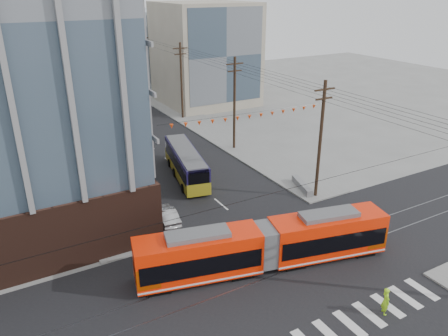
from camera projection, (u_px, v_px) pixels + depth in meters
The scene contains 11 objects.
ground at pixel (325, 291), 28.45m from camera, with size 160.00×160.00×0.00m, color slate.
bg_bldg_ne_near at pixel (205, 54), 71.12m from camera, with size 14.00×14.00×16.00m, color gray.
bg_bldg_ne_far at pixel (169, 46), 88.46m from camera, with size 16.00×16.00×14.00m, color #8C99A5.
utility_pole_far at pixel (145, 66), 75.10m from camera, with size 0.30×0.30×11.00m, color black.
streetcar at pixel (265, 245), 30.27m from camera, with size 17.98×2.53×3.46m, color #FC2304, non-canonical shape.
city_bus at pixel (186, 163), 44.80m from camera, with size 2.33×10.74×3.04m, color #1E1749, non-canonical shape.
parked_car_silver at pixel (166, 215), 36.41m from camera, with size 1.43×4.11×1.36m, color #939495.
parked_car_white at pixel (145, 191), 40.68m from camera, with size 1.93×4.74×1.37m, color silver.
parked_car_grey at pixel (135, 173), 44.72m from camera, with size 2.13×4.62×1.28m, color slate.
pedestrian at pixel (386, 301), 26.18m from camera, with size 0.67×0.44×1.83m, color #A6F31F.
jersey_barrier at pixel (302, 186), 42.31m from camera, with size 0.88×3.92×0.78m, color gray.
Camera 1 is at (-17.15, -16.85, 18.43)m, focal length 35.00 mm.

